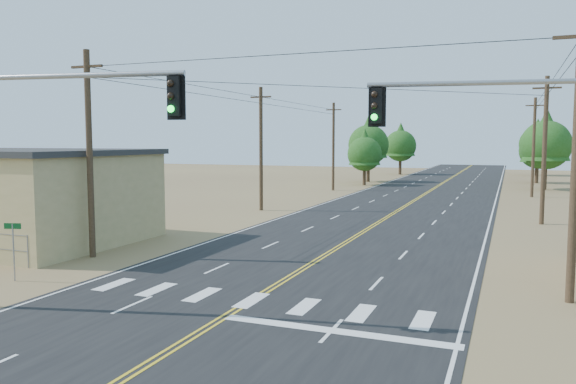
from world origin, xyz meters
The scene contains 16 objects.
road centered at (0.00, 30.00, 0.01)m, with size 15.00×200.00×0.02m, color black.
utility_pole_left_near centered at (-10.50, 12.00, 5.12)m, with size 1.80×0.30×10.00m.
utility_pole_left_mid centered at (-10.50, 32.00, 5.12)m, with size 1.80×0.30×10.00m.
utility_pole_left_far centered at (-10.50, 52.00, 5.12)m, with size 1.80×0.30×10.00m.
utility_pole_right_near centered at (10.50, 12.00, 5.12)m, with size 1.80×0.30×10.00m.
utility_pole_right_mid centered at (10.50, 32.00, 5.12)m, with size 1.80×0.30×10.00m.
utility_pole_right_far centered at (10.50, 52.00, 5.12)m, with size 1.80×0.30×10.00m.
signal_mast_left centered at (-5.88, 4.36, 5.44)m, with size 7.26×1.51×7.95m.
signal_mast_right centered at (8.64, 9.64, 5.27)m, with size 6.88×1.56×7.72m.
street_sign centered at (-10.17, 7.03, 1.59)m, with size 0.68×0.24×2.37m.
tree_left_near centered at (-9.00, 60.72, 4.45)m, with size 4.37×4.37×7.28m.
tree_left_mid centered at (-10.00, 66.94, 5.69)m, with size 5.58×5.58×9.30m.
tree_left_far centered at (-9.00, 85.69, 5.38)m, with size 5.28×5.28×8.80m.
tree_right_near centered at (12.14, 61.90, 5.79)m, with size 5.68×5.68×9.46m.
tree_right_mid centered at (11.72, 72.95, 4.83)m, with size 4.74×4.74×7.89m.
tree_right_far centered at (12.33, 91.00, 5.73)m, with size 5.61×5.61×9.36m.
Camera 1 is at (8.41, -9.64, 5.67)m, focal length 35.00 mm.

